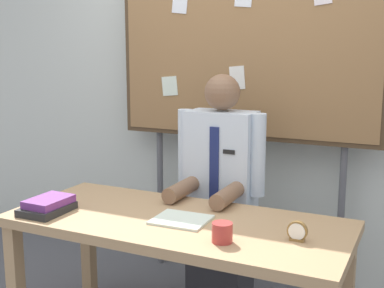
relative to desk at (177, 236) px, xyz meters
name	(u,v)px	position (x,y,z in m)	size (l,w,h in m)	color
back_wall	(254,83)	(0.00, 1.16, 0.70)	(6.40, 0.08, 2.70)	silver
desk	(177,236)	(0.00, 0.00, 0.00)	(1.71, 0.74, 0.75)	tan
person	(220,202)	(0.00, 0.57, 0.02)	(0.55, 0.56, 1.44)	#2D2D33
bulletin_board	(245,45)	(0.00, 0.95, 0.95)	(1.76, 0.09, 2.26)	#4C3823
book_stack	(48,206)	(-0.65, -0.20, 0.13)	(0.20, 0.26, 0.08)	#262626
open_notebook	(181,220)	(0.03, -0.02, 0.10)	(0.27, 0.23, 0.01)	silver
desk_clock	(297,232)	(0.61, -0.04, 0.13)	(0.09, 0.04, 0.09)	olive
coffee_mug	(222,233)	(0.32, -0.19, 0.14)	(0.09, 0.09, 0.09)	#B23833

